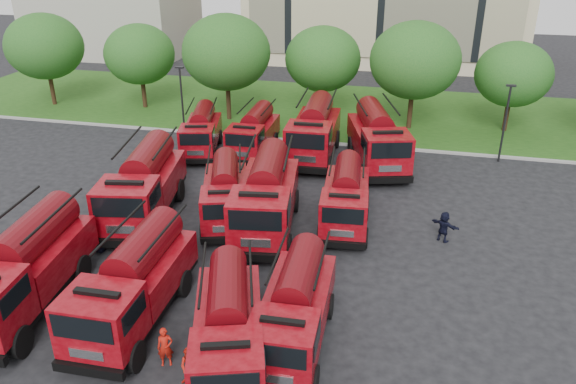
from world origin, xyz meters
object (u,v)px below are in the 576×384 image
(fire_truck_8, at_px, (201,131))
(firefighter_4, at_px, (99,251))
(fire_truck_2, at_px, (228,327))
(fire_truck_4, at_px, (144,185))
(fire_truck_9, at_px, (254,132))
(firefighter_0, at_px, (167,364))
(fire_truck_11, at_px, (377,138))
(fire_truck_1, at_px, (134,282))
(firefighter_2, at_px, (296,329))
(firefighter_3, at_px, (312,300))
(firefighter_5, at_px, (442,241))
(fire_truck_0, at_px, (24,268))
(firefighter_1, at_px, (192,384))
(fire_truck_10, at_px, (314,131))
(fire_truck_6, at_px, (266,196))
(fire_truck_3, at_px, (295,308))
(fire_truck_7, at_px, (346,197))
(fire_truck_5, at_px, (225,193))

(fire_truck_8, relative_size, firefighter_4, 3.94)
(fire_truck_2, height_order, fire_truck_4, fire_truck_4)
(fire_truck_9, height_order, firefighter_0, fire_truck_9)
(fire_truck_11, bearing_deg, fire_truck_1, -129.23)
(fire_truck_4, relative_size, firefighter_4, 4.96)
(fire_truck_4, height_order, firefighter_2, fire_truck_4)
(firefighter_2, bearing_deg, firefighter_3, -30.38)
(fire_truck_1, distance_m, firefighter_4, 6.13)
(fire_truck_4, height_order, firefighter_3, fire_truck_4)
(firefighter_5, bearing_deg, fire_truck_0, 58.32)
(firefighter_1, bearing_deg, firefighter_3, 57.42)
(fire_truck_1, relative_size, firefighter_0, 4.86)
(fire_truck_10, xyz_separation_m, firefighter_1, (-0.09, -21.31, -1.82))
(firefighter_3, bearing_deg, firefighter_5, -133.29)
(fire_truck_4, xyz_separation_m, fire_truck_6, (6.50, 0.25, -0.02))
(fire_truck_4, bearing_deg, firefighter_3, -38.42)
(firefighter_1, bearing_deg, fire_truck_11, 74.72)
(fire_truck_2, height_order, firefighter_2, fire_truck_2)
(fire_truck_6, bearing_deg, fire_truck_1, -118.12)
(fire_truck_3, height_order, firefighter_1, fire_truck_3)
(fire_truck_7, relative_size, fire_truck_10, 0.83)
(fire_truck_1, bearing_deg, fire_truck_3, -0.57)
(fire_truck_5, bearing_deg, firefighter_0, -99.84)
(firefighter_3, bearing_deg, fire_truck_6, -61.06)
(fire_truck_3, relative_size, firefighter_4, 3.92)
(fire_truck_0, relative_size, fire_truck_6, 0.97)
(fire_truck_10, bearing_deg, firefighter_0, -96.24)
(fire_truck_4, xyz_separation_m, fire_truck_11, (11.16, 10.00, -0.02))
(fire_truck_10, xyz_separation_m, firefighter_0, (-1.29, -20.63, -1.82))
(fire_truck_10, xyz_separation_m, fire_truck_11, (4.17, -0.49, -0.00))
(fire_truck_10, distance_m, fire_truck_11, 4.20)
(fire_truck_7, distance_m, firefighter_4, 12.31)
(fire_truck_0, relative_size, fire_truck_7, 1.20)
(fire_truck_0, relative_size, firefighter_0, 5.28)
(firefighter_1, xyz_separation_m, firefighter_5, (8.31, 11.74, 0.00))
(fire_truck_6, bearing_deg, fire_truck_0, -140.07)
(fire_truck_9, bearing_deg, fire_truck_8, -171.95)
(fire_truck_5, bearing_deg, fire_truck_1, -112.00)
(fire_truck_2, distance_m, fire_truck_10, 20.03)
(fire_truck_5, bearing_deg, firefighter_4, -154.36)
(fire_truck_2, height_order, fire_truck_9, fire_truck_2)
(fire_truck_0, xyz_separation_m, fire_truck_6, (7.56, 8.47, 0.04))
(fire_truck_11, height_order, firefighter_2, fire_truck_11)
(fire_truck_5, relative_size, fire_truck_8, 1.03)
(fire_truck_0, distance_m, fire_truck_9, 18.91)
(fire_truck_6, relative_size, fire_truck_8, 1.24)
(firefighter_0, bearing_deg, fire_truck_1, 113.21)
(fire_truck_3, distance_m, fire_truck_11, 17.96)
(fire_truck_10, bearing_deg, fire_truck_0, -115.92)
(fire_truck_9, relative_size, firefighter_2, 3.39)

